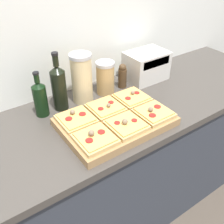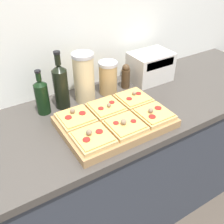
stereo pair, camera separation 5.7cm
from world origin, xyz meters
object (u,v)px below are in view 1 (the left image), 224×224
cutting_board (115,122)px  grain_jar_tall (82,78)px  wine_bottle (59,87)px  toaster_oven (146,66)px  pepper_mill (122,76)px  grain_jar_short (105,78)px  olive_oil_bottle (40,98)px

cutting_board → grain_jar_tall: (-0.02, 0.29, 0.12)m
cutting_board → wine_bottle: size_ratio=1.67×
wine_bottle → grain_jar_tall: 0.14m
grain_jar_tall → toaster_oven: (0.46, -0.00, -0.05)m
pepper_mill → cutting_board: bearing=-131.5°
cutting_board → pepper_mill: pepper_mill is taller
wine_bottle → grain_jar_short: (0.29, 0.00, -0.03)m
toaster_oven → wine_bottle: bearing=179.9°
olive_oil_bottle → grain_jar_short: bearing=0.0°
grain_jar_short → pepper_mill: (0.12, 0.00, -0.02)m
wine_bottle → grain_jar_tall: (0.14, 0.00, 0.01)m
cutting_board → toaster_oven: (0.45, 0.29, 0.07)m
olive_oil_bottle → pepper_mill: size_ratio=1.60×
grain_jar_tall → toaster_oven: bearing=-0.1°
olive_oil_bottle → toaster_oven: (0.71, -0.00, -0.01)m
wine_bottle → cutting_board: bearing=-62.5°
grain_jar_tall → grain_jar_short: (0.15, -0.00, -0.04)m
grain_jar_tall → cutting_board: bearing=-86.8°
olive_oil_bottle → toaster_oven: bearing=-0.1°
pepper_mill → toaster_oven: toaster_oven is taller
grain_jar_tall → wine_bottle: bearing=-180.0°
grain_jar_short → toaster_oven: (0.31, -0.00, -0.01)m
grain_jar_short → grain_jar_tall: bearing=180.0°
cutting_board → wine_bottle: (-0.15, 0.29, 0.11)m
wine_bottle → grain_jar_short: size_ratio=1.63×
olive_oil_bottle → pepper_mill: olive_oil_bottle is taller
cutting_board → grain_jar_tall: grain_jar_tall is taller
pepper_mill → toaster_oven: bearing=-0.3°
olive_oil_bottle → grain_jar_tall: bearing=0.0°
grain_jar_tall → toaster_oven: size_ratio=0.99×
wine_bottle → olive_oil_bottle: bearing=180.0°
cutting_board → olive_oil_bottle: size_ratio=2.17×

